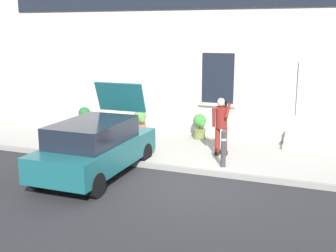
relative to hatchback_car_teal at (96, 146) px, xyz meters
The scene contains 11 objects.
ground_plane 2.42m from the hatchback_car_teal, ahead, with size 80.00×80.00×0.00m, color #232326.
sidewalk 3.79m from the hatchback_car_teal, 52.13° to the left, with size 24.00×3.60×0.15m, color #99968E.
curb_edge 2.63m from the hatchback_car_teal, 25.28° to the left, with size 24.00×0.12×0.15m, color gray.
building_facade 6.58m from the hatchback_car_teal, 67.11° to the left, with size 24.00×1.52×7.50m.
entrance_stoop 6.84m from the hatchback_car_teal, 39.77° to the left, with size 1.71×0.96×0.48m.
hatchback_car_teal is the anchor object (origin of this frame).
bollard_near_person 3.43m from the hatchback_car_teal, 25.74° to the left, with size 0.15×0.15×1.04m.
person_on_phone 3.73m from the hatchback_car_teal, 42.08° to the left, with size 0.51×0.50×1.74m.
planter_charcoal 4.89m from the hatchback_car_teal, 125.43° to the left, with size 0.44×0.44×0.86m.
planter_terracotta 4.19m from the hatchback_car_teal, 98.66° to the left, with size 0.44×0.44×0.86m.
planter_olive 4.51m from the hatchback_car_teal, 69.61° to the left, with size 0.44×0.44×0.86m.
Camera 1 is at (3.47, -9.64, 3.80)m, focal length 45.91 mm.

